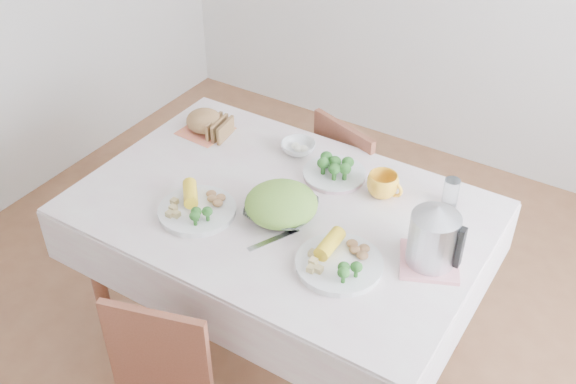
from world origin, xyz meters
The scene contains 17 objects.
floor centered at (0.00, 0.00, 0.00)m, with size 3.60×3.60×0.00m, color brown.
dining_table centered at (0.00, 0.00, 0.38)m, with size 1.40×0.90×0.75m, color brown.
tablecloth centered at (0.00, 0.00, 0.76)m, with size 1.50×1.00×0.01m, color silver.
chair_far centered at (0.02, 0.70, 0.47)m, with size 0.37×0.37×0.82m, color brown.
salad_bowl centered at (0.04, -0.06, 0.79)m, with size 0.25×0.25×0.06m, color white.
dinner_plate_left centered at (-0.23, -0.20, 0.77)m, with size 0.29×0.29×0.02m, color white.
dinner_plate_right centered at (0.34, -0.17, 0.77)m, with size 0.30×0.30×0.02m, color white.
broccoli_plate centered at (0.08, 0.27, 0.77)m, with size 0.25×0.25×0.02m, color beige.
napkin centered at (-0.56, 0.26, 0.76)m, with size 0.19×0.19×0.00m, color #DD714D.
bread_loaf centered at (-0.56, 0.26, 0.82)m, with size 0.16×0.15×0.10m, color brown.
fruit_bowl centered at (-0.13, 0.34, 0.78)m, with size 0.14×0.14×0.04m, color white.
yellow_mug centered at (0.29, 0.26, 0.81)m, with size 0.12×0.12×0.09m, color gold.
glass_tumbler centered at (0.53, 0.34, 0.83)m, with size 0.06×0.06×0.11m, color white.
pink_tray centered at (0.59, 0.00, 0.77)m, with size 0.19×0.19×0.02m, color pink.
electric_kettle centered at (0.59, 0.00, 0.88)m, with size 0.16×0.16×0.23m, color #B2B5BA.
fork_left centered at (-0.17, -0.19, 0.76)m, with size 0.02×0.17×0.00m, color silver.
fork_right centered at (0.08, -0.18, 0.76)m, with size 0.02×0.19×0.00m, color silver.
Camera 1 is at (1.07, -1.65, 2.31)m, focal length 42.00 mm.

